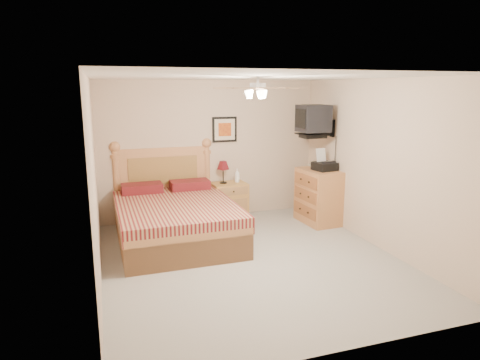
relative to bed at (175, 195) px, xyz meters
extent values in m
plane|color=gray|center=(0.86, -1.12, -0.74)|extent=(4.50, 4.50, 0.00)
cube|color=white|center=(0.86, -1.12, 1.76)|extent=(4.00, 4.50, 0.04)
cube|color=#C3A990|center=(0.86, 1.13, 0.51)|extent=(4.00, 0.04, 2.50)
cube|color=#C3A990|center=(0.86, -3.37, 0.51)|extent=(4.00, 0.04, 2.50)
cube|color=#C3A990|center=(-1.14, -1.12, 0.51)|extent=(0.04, 4.50, 2.50)
cube|color=#C3A990|center=(2.86, -1.12, 0.51)|extent=(0.04, 4.50, 2.50)
cube|color=#9E6C31|center=(1.14, 0.88, -0.41)|extent=(0.64, 0.49, 0.66)
imported|color=white|center=(1.30, 0.92, 0.05)|extent=(0.12, 0.12, 0.25)
cube|color=black|center=(1.13, 1.11, 0.88)|extent=(0.46, 0.04, 0.46)
cube|color=#B97343|center=(2.59, 0.14, -0.26)|extent=(0.62, 0.85, 0.96)
imported|color=#B3A792|center=(2.54, 0.46, 0.23)|extent=(0.21, 0.28, 0.02)
imported|color=gray|center=(2.57, 0.46, 0.25)|extent=(0.21, 0.27, 0.02)
camera|label=1|loc=(-1.05, -6.40, 1.62)|focal=32.00mm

